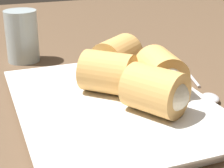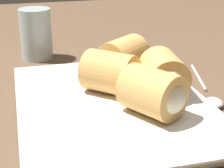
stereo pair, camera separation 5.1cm
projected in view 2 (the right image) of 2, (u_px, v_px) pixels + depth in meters
table_surface at (124, 108)px, 57.19cm from camera, size 180.00×140.00×2.00cm
serving_plate at (112, 105)px, 54.27cm from camera, size 35.26×26.83×1.50cm
roll_front_left at (155, 93)px, 48.48cm from camera, size 9.60×9.17×6.24cm
roll_front_right at (113, 73)px, 55.37cm from camera, size 9.66×9.71×6.24cm
roll_back_left at (122, 57)px, 62.31cm from camera, size 9.53×9.72×6.24cm
roll_back_right at (165, 74)px, 54.84cm from camera, size 8.88×7.10×6.24cm
spoon at (210, 96)px, 57.65cm from camera, size 18.72×6.55×1.18cm
drinking_glass at (36, 34)px, 74.79cm from camera, size 6.32×6.32×10.09cm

